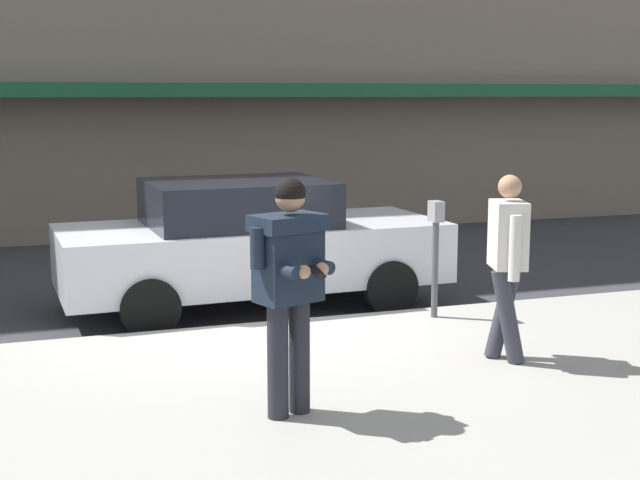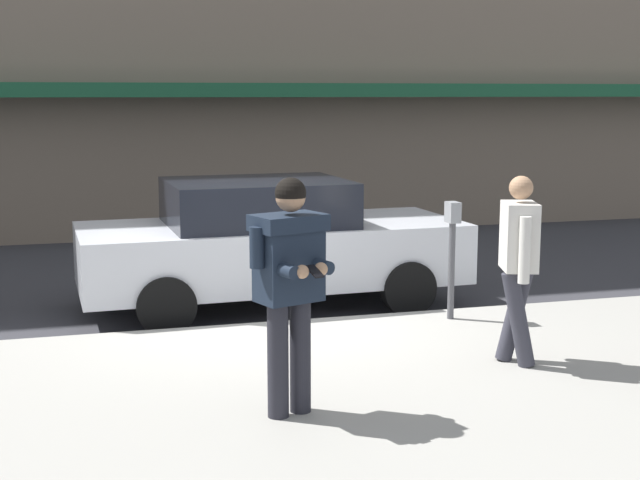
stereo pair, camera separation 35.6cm
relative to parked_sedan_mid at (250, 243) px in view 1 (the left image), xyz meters
The scene contains 7 objects.
ground_plane 1.32m from the parked_sedan_mid, 110.17° to the right, with size 80.00×80.00×0.00m, color #333338.
sidewalk 3.96m from the parked_sedan_mid, 80.58° to the right, with size 32.00×5.30×0.14m, color #99968E.
curb_paint_line 1.38m from the parked_sedan_mid, 55.82° to the right, with size 28.00×0.12×0.01m, color silver.
parked_sedan_mid is the anchor object (origin of this frame).
man_texting_on_phone 4.04m from the parked_sedan_mid, 100.02° to the right, with size 0.62×0.65×1.81m.
pedestrian_in_light_coat 3.60m from the parked_sedan_mid, 64.20° to the right, with size 0.41×0.58×1.70m.
parking_meter 2.30m from the parked_sedan_mid, 43.81° to the right, with size 0.12×0.18×1.27m.
Camera 1 is at (-2.19, -9.13, 2.54)m, focal length 50.00 mm.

